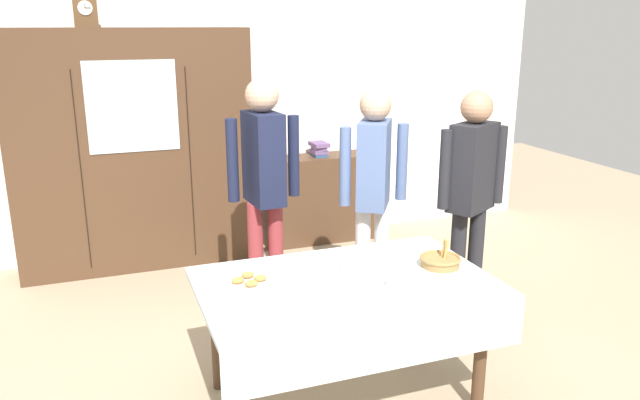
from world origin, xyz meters
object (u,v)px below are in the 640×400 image
(tea_cup_near_right, at_px, (273,297))
(spoon_center, at_px, (368,296))
(bread_basket, at_px, (440,261))
(dining_table, at_px, (348,300))
(book_stack, at_px, (319,149))
(spoon_far_right, at_px, (313,285))
(bookshelf_low, at_px, (319,198))
(wall_cabinet, at_px, (134,151))
(person_beside_shelf, at_px, (374,180))
(tea_cup_center, at_px, (297,269))
(pastry_plate, at_px, (249,282))
(tea_cup_back_edge, at_px, (301,306))
(mantel_clock, at_px, (85,12))
(person_behind_table_right, at_px, (264,174))
(person_near_right_end, at_px, (471,184))
(tea_cup_mid_left, at_px, (347,267))

(tea_cup_near_right, relative_size, spoon_center, 1.09)
(tea_cup_near_right, distance_m, bread_basket, 1.05)
(dining_table, relative_size, book_stack, 7.23)
(spoon_center, bearing_deg, spoon_far_right, 132.82)
(bookshelf_low, xyz_separation_m, bread_basket, (-0.21, -2.60, 0.34))
(tea_cup_near_right, height_order, bread_basket, bread_basket)
(wall_cabinet, relative_size, person_beside_shelf, 1.24)
(wall_cabinet, height_order, book_stack, wall_cabinet)
(tea_cup_center, distance_m, pastry_plate, 0.29)
(book_stack, distance_m, tea_cup_center, 2.63)
(tea_cup_near_right, xyz_separation_m, tea_cup_back_edge, (0.10, -0.14, 0.00))
(tea_cup_near_right, relative_size, person_beside_shelf, 0.08)
(spoon_center, bearing_deg, book_stack, 74.71)
(dining_table, xyz_separation_m, mantel_clock, (-1.18, 2.59, 1.54))
(bread_basket, xyz_separation_m, person_behind_table_right, (-0.71, 1.21, 0.29))
(wall_cabinet, xyz_separation_m, bookshelf_low, (1.70, 0.05, -0.60))
(tea_cup_back_edge, distance_m, pastry_plate, 0.43)
(pastry_plate, height_order, person_beside_shelf, person_beside_shelf)
(mantel_clock, distance_m, bookshelf_low, 2.64)
(bookshelf_low, xyz_separation_m, tea_cup_near_right, (-1.25, -2.73, 0.33))
(dining_table, bearing_deg, book_stack, 73.07)
(tea_cup_back_edge, height_order, person_near_right_end, person_near_right_end)
(spoon_far_right, distance_m, spoon_center, 0.32)
(tea_cup_center, bearing_deg, tea_cup_near_right, -126.35)
(tea_cup_near_right, relative_size, tea_cup_center, 1.00)
(tea_cup_mid_left, xyz_separation_m, person_near_right_end, (1.17, 0.55, 0.25))
(person_beside_shelf, relative_size, person_behind_table_right, 0.96)
(tea_cup_back_edge, distance_m, person_behind_table_right, 1.53)
(pastry_plate, height_order, spoon_far_right, pastry_plate)
(dining_table, relative_size, tea_cup_center, 12.20)
(wall_cabinet, distance_m, spoon_far_right, 2.67)
(bread_basket, relative_size, person_near_right_end, 0.15)
(tea_cup_back_edge, xyz_separation_m, spoon_far_right, (0.15, 0.27, -0.02))
(mantel_clock, xyz_separation_m, person_behind_table_right, (1.06, -1.34, -1.11))
(bookshelf_low, bearing_deg, spoon_far_right, -110.88)
(tea_cup_center, distance_m, person_beside_shelf, 1.18)
(tea_cup_back_edge, xyz_separation_m, spoon_center, (0.37, 0.03, -0.02))
(tea_cup_mid_left, bearing_deg, person_near_right_end, 25.43)
(bread_basket, relative_size, person_beside_shelf, 0.15)
(person_near_right_end, bearing_deg, bookshelf_low, 102.47)
(book_stack, xyz_separation_m, spoon_center, (-0.78, -2.84, -0.19))
(mantel_clock, distance_m, bread_basket, 3.41)
(mantel_clock, bearing_deg, spoon_center, -66.53)
(dining_table, relative_size, bread_basket, 6.61)
(pastry_plate, bearing_deg, tea_cup_near_right, -77.94)
(book_stack, xyz_separation_m, person_near_right_end, (0.43, -1.93, 0.08))
(book_stack, xyz_separation_m, pastry_plate, (-1.31, -2.47, -0.18))
(tea_cup_back_edge, height_order, pastry_plate, tea_cup_back_edge)
(person_near_right_end, height_order, person_behind_table_right, person_behind_table_right)
(spoon_far_right, relative_size, spoon_center, 1.00)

